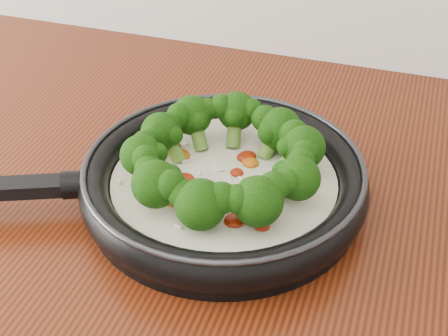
% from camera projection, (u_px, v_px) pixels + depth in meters
% --- Properties ---
extents(skillet, '(0.56, 0.45, 0.10)m').
position_uv_depth(skillet, '(222.00, 177.00, 0.74)').
color(skillet, black).
rests_on(skillet, counter).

